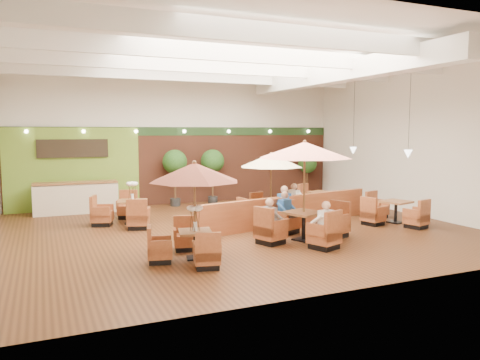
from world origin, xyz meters
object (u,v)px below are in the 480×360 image
service_counter (76,198)px  table_0 (193,189)px  table_3 (125,210)px  topiary_1 (213,163)px  table_4 (389,213)px  booth_divider (289,211)px  table_5 (321,202)px  table_2 (271,174)px  topiary_2 (307,166)px  diner_0 (324,220)px  table_1 (304,173)px  diner_3 (283,202)px  diner_1 (286,208)px  diner_4 (293,198)px  topiary_0 (175,164)px  diner_2 (271,216)px

service_counter → table_0: size_ratio=1.25×
table_3 → topiary_1: 5.28m
service_counter → table_0: (2.13, -7.75, 1.12)m
table_0 → table_4: size_ratio=0.91×
booth_divider → table_5: 3.09m
table_2 → topiary_2: 6.04m
table_2 → topiary_2: size_ratio=1.19×
table_3 → diner_0: size_ratio=3.44×
service_counter → table_3: bearing=-64.5°
table_1 → diner_3: (0.45, 2.06, -1.13)m
table_5 → diner_0: diner_0 is taller
booth_divider → diner_1: diner_1 is taller
table_0 → diner_4: bearing=49.3°
diner_3 → table_4: bearing=-35.9°
table_3 → topiary_1: size_ratio=1.21×
table_0 → table_2: table_0 is taller
booth_divider → diner_3: 0.36m
table_3 → table_5: (7.35, -0.45, -0.09)m
table_1 → topiary_1: table_1 is taller
topiary_0 → diner_4: bearing=-55.7°
table_5 → diner_1: diner_1 is taller
topiary_1 → diner_4: 4.72m
table_0 → booth_divider: bearing=45.5°
table_1 → diner_4: (1.31, 2.92, -1.15)m
table_2 → diner_2: table_2 is taller
table_2 → table_5: bearing=10.4°
table_2 → topiary_1: bearing=86.7°
diner_1 → diner_0: bearing=67.8°
topiary_0 → topiary_2: (6.27, -0.00, -0.24)m
table_1 → table_4: bearing=-6.6°
table_2 → diner_1: size_ratio=2.97×
diner_3 → diner_0: bearing=-116.7°
table_0 → service_counter: bearing=117.9°
table_2 → table_3: (-4.69, 1.43, -1.17)m
booth_divider → table_1: size_ratio=2.37×
booth_divider → diner_1: size_ratio=8.76×
table_1 → topiary_2: size_ratio=1.48×
diner_1 → table_1: bearing=67.8°
table_2 → diner_1: bearing=-113.5°
booth_divider → table_4: size_ratio=2.65×
table_3 → diner_3: table_3 is taller
topiary_2 → table_4: bearing=-96.2°
table_5 → diner_4: size_ratio=3.41×
topiary_1 → table_1: bearing=-89.5°
topiary_2 → diner_1: 7.81m
table_2 → diner_2: size_ratio=2.97×
service_counter → table_3: table_3 is taller
table_4 → diner_0: diner_0 is taller
table_5 → topiary_2: topiary_2 is taller
table_0 → diner_1: size_ratio=3.02×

